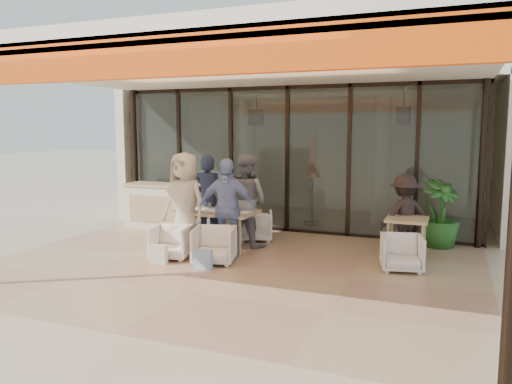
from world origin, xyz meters
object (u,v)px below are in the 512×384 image
Objects in this scene: chair_far_right at (256,224)px; diner_periwinkle at (226,208)px; standing_woman at (404,215)px; side_chair at (402,251)px; chair_near_left at (171,241)px; host_counter at (165,206)px; diner_cream at (185,203)px; potted_palm at (440,214)px; chair_near_right at (214,244)px; diner_navy at (207,199)px; diner_grey at (246,200)px; side_table at (407,224)px; chair_far_left at (219,220)px; dining_table at (216,214)px.

chair_far_right is 1.50m from diner_periwinkle.
standing_woman reaches higher than chair_far_right.
chair_near_left is at bearing 178.26° from side_chair.
diner_cream is at bearing -49.12° from host_counter.
chair_near_left is at bearing -148.86° from potted_palm.
diner_navy reaches higher than chair_near_right.
host_counter reaches higher than side_chair.
diner_grey reaches higher than chair_near_left.
standing_woman is at bearing 14.12° from chair_near_left.
host_counter is 2.35m from diner_cream.
potted_palm is (5.87, 0.37, 0.12)m from host_counter.
standing_woman is at bearing -4.14° from host_counter.
diner_grey is 3.13m from side_chair.
side_table is at bearing 77.62° from side_chair.
side_table is (5.36, -0.78, 0.11)m from host_counter.
chair_far_left is 0.84m from chair_far_right.
standing_woman is (-0.08, 0.40, 0.09)m from side_table.
chair_near_right is 0.38× the size of diner_cream.
potted_palm is (4.35, 1.23, -0.23)m from diner_navy.
chair_near_right is 3.08m from side_chair.
diner_grey is at bearing 74.74° from chair_near_right.
chair_far_right is 3.60m from potted_palm.
diner_navy reaches higher than chair_near_left.
side_chair is (3.00, -0.68, -0.58)m from diner_grey.
diner_navy is at bearing -164.25° from potted_palm.
potted_palm is (4.35, 0.73, 0.29)m from chair_far_left.
chair_near_right is 0.39× the size of diner_grey.
dining_table is at bearing 105.37° from chair_far_left.
side_table is at bearing 8.56° from dining_table.
diner_navy is at bearing 105.70° from chair_near_right.
diner_periwinkle is at bearing 11.37° from diner_cream.
chair_far_left is 4.42m from potted_palm.
host_counter is at bearing 121.03° from chair_near_right.
standing_woman is (2.91, 1.87, 0.38)m from chair_near_right.
standing_woman is at bearing 15.35° from dining_table.
host_counter is at bearing 134.76° from diner_periwinkle.
diner_navy is (0.00, 1.40, 0.56)m from chair_near_left.
diner_periwinkle is (0.84, -0.90, -0.00)m from diner_navy.
diner_navy is (-0.84, -0.50, 0.55)m from chair_far_right.
dining_table reaches higher than side_chair.
chair_far_left is 0.40× the size of diner_grey.
standing_woman is 1.11× the size of potted_palm.
chair_far_left is at bearing -170.51° from potted_palm.
diner_grey is (0.84, -0.50, 0.54)m from chair_far_left.
side_chair is at bearing 154.60° from chair_far_left.
diner_grey is at bearing -19.91° from host_counter.
chair_near_right reaches higher than side_chair.
diner_periwinkle reaches higher than dining_table.
host_counter is 2.96m from diner_periwinkle.
dining_table is 2.07× the size of chair_far_left.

